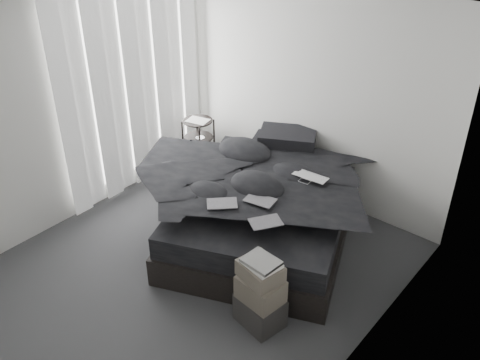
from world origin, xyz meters
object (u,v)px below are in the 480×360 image
Objects in this scene: box_lower at (260,310)px; laptop at (308,172)px; side_stand at (199,145)px; bed at (265,222)px.

laptop is at bearing 106.97° from box_lower.
laptop is 0.53× the size of side_stand.
box_lower is (0.40, -1.31, -0.71)m from laptop.
side_stand reaches higher than box_lower.
laptop reaches higher than side_stand.
bed is 1.72m from side_stand.
side_stand is at bearing 136.78° from bed.
side_stand is (-1.97, 0.39, -0.50)m from laptop.
laptop is 1.54m from box_lower.
box_lower is (0.78, -1.09, -0.01)m from bed.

